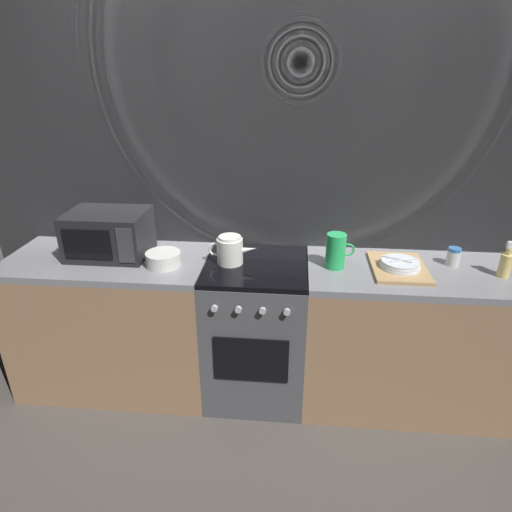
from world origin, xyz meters
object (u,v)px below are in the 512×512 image
mixing_bowl (163,259)px  pitcher (336,251)px  spray_bottle (506,263)px  kettle (230,250)px  stove_unit (256,330)px  microwave (109,234)px  spice_jar (454,257)px  dish_pile (399,266)px

mixing_bowl → pitcher: bearing=3.8°
mixing_bowl → spray_bottle: 1.88m
kettle → mixing_bowl: 0.38m
stove_unit → spray_bottle: (1.36, -0.03, 0.53)m
pitcher → spray_bottle: spray_bottle is taller
microwave → kettle: (0.74, -0.05, -0.05)m
microwave → kettle: 0.74m
spice_jar → spray_bottle: bearing=-28.8°
stove_unit → spice_jar: spice_jar is taller
stove_unit → pitcher: size_ratio=4.50×
microwave → kettle: bearing=-4.1°
spray_bottle → dish_pile: bearing=177.0°
stove_unit → spice_jar: size_ratio=8.57×
kettle → spray_bottle: (1.51, -0.03, -0.00)m
dish_pile → spice_jar: bearing=16.9°
kettle → dish_pile: (0.96, -0.00, -0.06)m
spice_jar → dish_pile: bearing=-163.1°
microwave → dish_pile: bearing=-1.9°
pitcher → spice_jar: pitcher is taller
microwave → pitcher: bearing=-2.4°
stove_unit → mixing_bowl: (-0.53, -0.07, 0.49)m
kettle → dish_pile: bearing=-0.2°
microwave → pitcher: size_ratio=2.30×
mixing_bowl → pitcher: pitcher is taller
dish_pile → spray_bottle: bearing=-3.0°
microwave → pitcher: microwave is taller
mixing_bowl → spray_bottle: size_ratio=0.99×
mixing_bowl → pitcher: 0.98m
stove_unit → dish_pile: bearing=-0.2°
dish_pile → spray_bottle: 0.55m
mixing_bowl → dish_pile: (1.33, 0.06, -0.02)m
dish_pile → spice_jar: spice_jar is taller
pitcher → mixing_bowl: bearing=-176.2°
microwave → mixing_bowl: 0.39m
kettle → mixing_bowl: kettle is taller
pitcher → dish_pile: bearing=0.1°
kettle → dish_pile: 0.96m
stove_unit → mixing_bowl: 0.72m
microwave → mixing_bowl: microwave is taller
kettle → microwave: bearing=175.9°
microwave → pitcher: (1.34, -0.06, -0.03)m
stove_unit → kettle: size_ratio=3.16×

